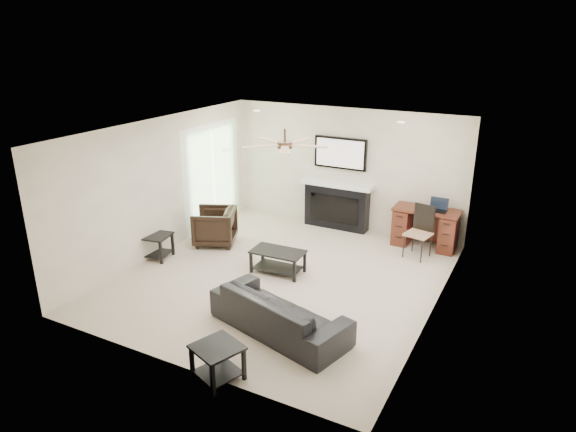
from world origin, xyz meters
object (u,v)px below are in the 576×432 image
(sofa, at_px, (279,312))
(desk, at_px, (425,228))
(armchair, at_px, (215,226))
(fireplace_unit, at_px, (337,184))
(coffee_table, at_px, (278,262))

(sofa, relative_size, desk, 1.67)
(armchair, height_order, fireplace_unit, fireplace_unit)
(coffee_table, distance_m, fireplace_unit, 2.57)
(fireplace_unit, bearing_deg, coffee_table, -91.25)
(armchair, xyz_separation_m, fireplace_unit, (1.75, 1.90, 0.60))
(sofa, xyz_separation_m, coffee_table, (-0.90, 1.60, -0.10))
(armchair, relative_size, coffee_table, 0.87)
(sofa, bearing_deg, coffee_table, -45.29)
(fireplace_unit, xyz_separation_m, desk, (1.90, -0.15, -0.57))
(armchair, bearing_deg, desk, 91.92)
(sofa, relative_size, armchair, 2.61)
(armchair, distance_m, desk, 4.05)
(coffee_table, bearing_deg, armchair, 159.89)
(sofa, relative_size, coffee_table, 2.27)
(coffee_table, xyz_separation_m, desk, (1.95, 2.30, 0.18))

